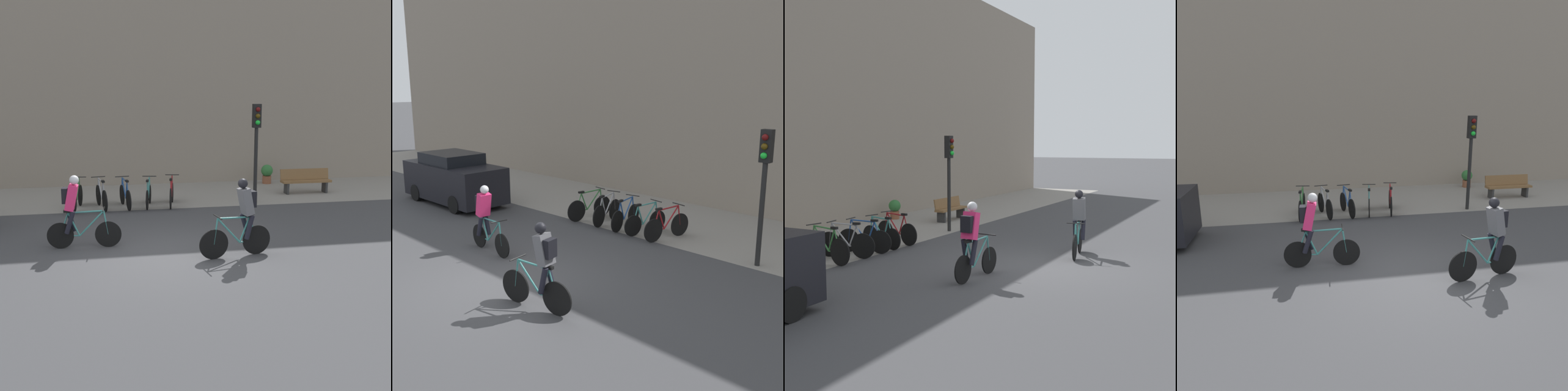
% 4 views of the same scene
% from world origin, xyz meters
% --- Properties ---
extents(ground, '(200.00, 200.00, 0.00)m').
position_xyz_m(ground, '(0.00, 0.00, 0.00)').
color(ground, '#3D3D3F').
extents(kerb_strip, '(44.00, 4.50, 0.01)m').
position_xyz_m(kerb_strip, '(0.00, 6.75, 0.00)').
color(kerb_strip, gray).
rests_on(kerb_strip, ground).
extents(cyclist_pink, '(1.75, 0.46, 1.75)m').
position_xyz_m(cyclist_pink, '(-2.09, 0.88, 0.95)').
color(cyclist_pink, black).
rests_on(cyclist_pink, ground).
extents(cyclist_grey, '(1.71, 0.53, 1.78)m').
position_xyz_m(cyclist_grey, '(1.63, -0.40, 0.95)').
color(cyclist_grey, black).
rests_on(cyclist_grey, ground).
extents(parked_bike_0, '(0.46, 1.74, 0.98)m').
position_xyz_m(parked_bike_0, '(-2.26, 4.97, 0.41)').
color(parked_bike_0, black).
rests_on(parked_bike_0, ground).
extents(parked_bike_1, '(0.50, 1.64, 0.97)m').
position_xyz_m(parked_bike_1, '(-1.51, 4.97, 0.40)').
color(parked_bike_1, black).
rests_on(parked_bike_1, ground).
extents(parked_bike_2, '(0.46, 1.62, 0.96)m').
position_xyz_m(parked_bike_2, '(-0.75, 4.97, 0.39)').
color(parked_bike_2, black).
rests_on(parked_bike_2, ground).
extents(parked_bike_3, '(0.46, 1.55, 0.95)m').
position_xyz_m(parked_bike_3, '(-0.00, 4.97, 0.38)').
color(parked_bike_3, black).
rests_on(parked_bike_3, ground).
extents(parked_bike_4, '(0.49, 1.66, 0.97)m').
position_xyz_m(parked_bike_4, '(0.75, 4.97, 0.40)').
color(parked_bike_4, black).
rests_on(parked_bike_4, ground).
extents(traffic_light_pole, '(0.26, 0.30, 3.29)m').
position_xyz_m(traffic_light_pole, '(3.54, 4.77, 2.29)').
color(traffic_light_pole, black).
rests_on(traffic_light_pole, ground).
extents(bench, '(1.87, 0.44, 0.89)m').
position_xyz_m(bench, '(5.91, 6.14, 0.48)').
color(bench, brown).
rests_on(bench, ground).
extents(potted_plant, '(0.48, 0.48, 0.78)m').
position_xyz_m(potted_plant, '(5.13, 8.25, 0.44)').
color(potted_plant, brown).
rests_on(potted_plant, ground).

